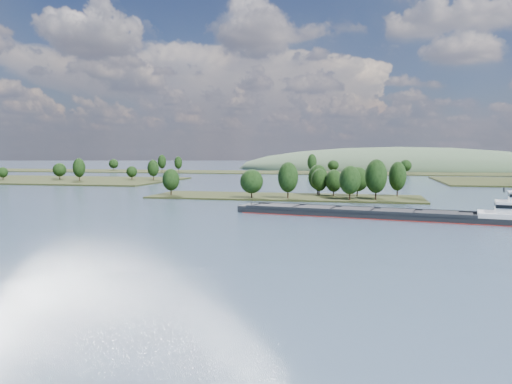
# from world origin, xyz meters

# --- Properties ---
(ground) EXTENTS (1800.00, 1800.00, 0.00)m
(ground) POSITION_xyz_m (0.00, 120.00, 0.00)
(ground) COLOR #334259
(ground) RESTS_ON ground
(tree_island) EXTENTS (100.00, 30.00, 15.16)m
(tree_island) POSITION_xyz_m (7.68, 178.97, 4.28)
(tree_island) COLOR black
(tree_island) RESTS_ON ground
(back_shoreline) EXTENTS (900.00, 60.00, 16.18)m
(back_shoreline) POSITION_xyz_m (7.08, 399.76, 0.69)
(back_shoreline) COLOR black
(back_shoreline) RESTS_ON ground
(hill_west) EXTENTS (320.00, 160.00, 44.00)m
(hill_west) POSITION_xyz_m (60.00, 500.00, 0.00)
(hill_west) COLOR #3A4F36
(hill_west) RESTS_ON ground
(cargo_barge) EXTENTS (78.57, 23.23, 10.57)m
(cargo_barge) POSITION_xyz_m (39.17, 128.29, 1.33)
(cargo_barge) COLOR black
(cargo_barge) RESTS_ON ground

